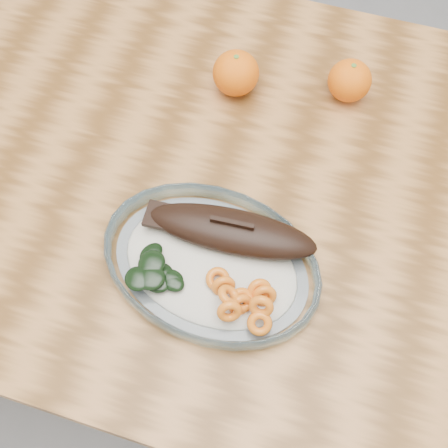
% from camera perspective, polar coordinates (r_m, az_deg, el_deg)
% --- Properties ---
extents(ground, '(3.00, 3.00, 0.00)m').
position_cam_1_polar(ground, '(1.54, -0.18, -9.88)').
color(ground, slate).
rests_on(ground, ground).
extents(dining_table, '(1.20, 0.80, 0.75)m').
position_cam_1_polar(dining_table, '(0.94, -0.29, 2.20)').
color(dining_table, '#5C3715').
rests_on(dining_table, ground).
extents(plated_meal, '(0.62, 0.62, 0.08)m').
position_cam_1_polar(plated_meal, '(0.77, -1.25, -3.75)').
color(plated_meal, white).
rests_on(plated_meal, dining_table).
extents(orange_left, '(0.07, 0.07, 0.07)m').
position_cam_1_polar(orange_left, '(0.93, 1.21, 15.07)').
color(orange_left, '#EE5F04').
rests_on(orange_left, dining_table).
extents(orange_right, '(0.07, 0.07, 0.07)m').
position_cam_1_polar(orange_right, '(0.94, 12.64, 14.03)').
color(orange_right, '#EE5F04').
rests_on(orange_right, dining_table).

